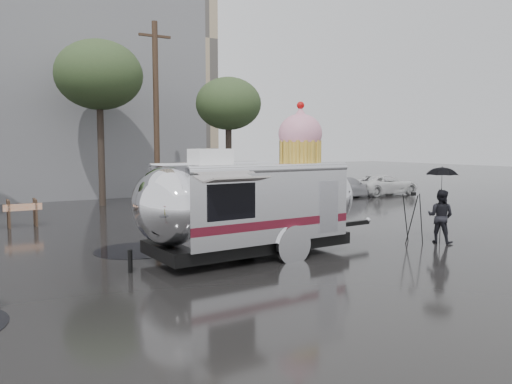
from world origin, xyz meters
TOP-DOWN VIEW (x-y plane):
  - ground at (0.00, 0.00)m, footprint 120.00×120.00m
  - puddles at (-1.24, 2.39)m, footprint 11.36×6.96m
  - utility_pole at (2.50, 14.00)m, footprint 1.60×0.28m
  - tree_mid at (0.00, 15.00)m, footprint 4.20×4.20m
  - tree_right at (6.00, 13.00)m, footprint 3.36×3.36m
  - parked_cars at (11.78, 12.00)m, footprint 13.20×1.90m
  - airstream_trailer at (0.94, 1.56)m, footprint 7.99×3.33m
  - person_right at (6.77, 0.19)m, footprint 0.70×0.89m
  - umbrella_black at (6.77, 0.19)m, footprint 1.19×1.19m
  - tripod at (6.03, 0.61)m, footprint 0.64×0.60m

SIDE VIEW (x-z plane):
  - ground at x=0.00m, z-range 0.00..0.00m
  - puddles at x=-1.24m, z-range 0.00..0.01m
  - parked_cars at x=11.78m, z-range -0.03..1.47m
  - person_right at x=6.77m, z-range 0.00..1.63m
  - tripod at x=6.03m, z-range 0.16..1.73m
  - airstream_trailer at x=0.94m, z-range -0.64..3.66m
  - umbrella_black at x=6.77m, z-range 0.77..3.13m
  - utility_pole at x=2.50m, z-range 0.12..9.12m
  - tree_right at x=6.00m, z-range 1.85..8.27m
  - tree_mid at x=0.00m, z-range 2.33..10.35m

